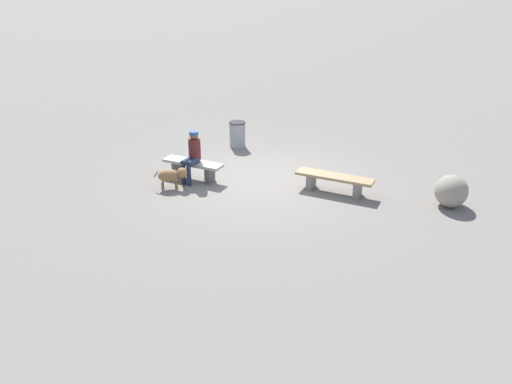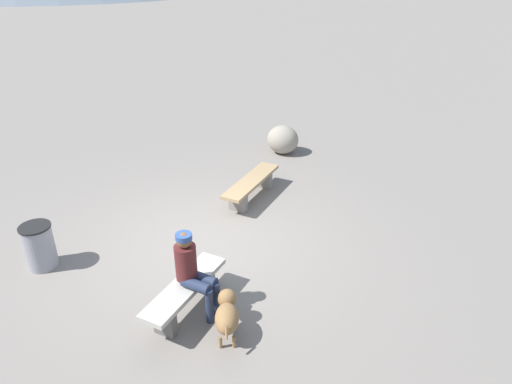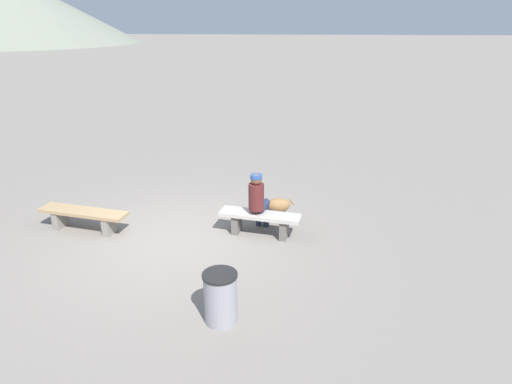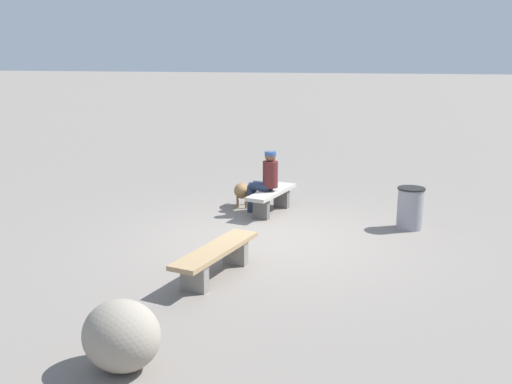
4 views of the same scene
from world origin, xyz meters
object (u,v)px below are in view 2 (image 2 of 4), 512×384
Objects in this scene: seated_person at (192,269)px; boulder at (283,140)px; dog at (227,314)px; bench_left at (251,185)px; trash_bin at (39,246)px; bench_right at (185,292)px.

seated_person is 5.93m from boulder.
dog is at bearing 75.56° from seated_person.
bench_left is 2.34× the size of boulder.
seated_person is 2.76m from trash_bin.
seated_person is 1.67× the size of trash_bin.
seated_person reaches higher than bench_right.
trash_bin is 6.20m from boulder.
bench_right is 0.73m from dog.
seated_person reaches higher than boulder.
dog is 1.02× the size of trash_bin.
boulder is (-6.21, -0.78, 0.01)m from dog.
boulder reaches higher than bench_left.
bench_left is 1.16× the size of bench_right.
bench_right is at bearing -52.78° from seated_person.
boulder is (-5.66, 2.53, -0.02)m from trash_bin.
bench_right is 2.14× the size of trash_bin.
trash_bin is (-0.25, -2.73, -0.34)m from seated_person.
boulder is (-2.53, 0.03, 0.05)m from bench_left.
trash_bin is at bearing -28.60° from bench_left.
bench_left is 2.47× the size of trash_bin.
dog is at bearing 7.20° from boulder.
seated_person is 0.75m from dog.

